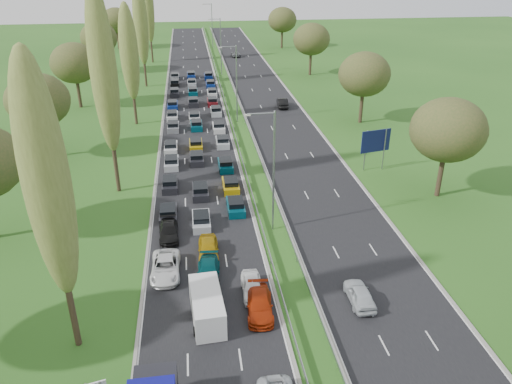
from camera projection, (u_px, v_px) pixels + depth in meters
ground at (236, 118)px, 82.18m from camera, size 260.00×260.00×0.00m
near_carriageway at (195, 115)px, 83.60m from camera, size 10.50×215.00×0.04m
far_carriageway at (274, 112)px, 85.23m from camera, size 10.50×215.00×0.04m
central_reservation at (235, 110)px, 84.18m from camera, size 2.36×215.00×0.32m
lamp_columns at (237, 85)px, 77.80m from camera, size 0.18×140.18×12.00m
poplar_row at (120, 57)px, 64.32m from camera, size 2.80×127.80×22.44m
woodland_left at (31, 108)px, 60.15m from camera, size 8.00×166.00×11.10m
woodland_right at (384, 87)px, 69.29m from camera, size 8.00×153.00×11.10m
traffic_queue_fill at (195, 121)px, 79.19m from camera, size 9.10×69.81×0.80m
near_car_2 at (166, 267)px, 41.87m from camera, size 2.44×5.18×1.43m
near_car_3 at (169, 231)px, 47.39m from camera, size 2.01×4.57×1.30m
near_car_7 at (209, 271)px, 41.39m from camera, size 2.19×4.70×1.33m
near_car_8 at (208, 249)px, 44.37m from camera, size 1.91×4.51×1.52m
near_car_11 at (260, 304)px, 37.45m from camera, size 2.32×4.91×1.38m
near_car_12 at (252, 286)px, 39.48m from camera, size 1.74×4.13×1.39m
far_car_0 at (360, 294)px, 38.53m from camera, size 1.74×4.22×1.43m
far_car_1 at (282, 103)px, 87.57m from camera, size 2.05×4.95×1.59m
far_car_2 at (236, 54)px, 130.56m from camera, size 2.27×4.82×1.33m
white_van_rear at (207, 304)px, 36.83m from camera, size 2.18×5.55×2.23m
direction_sign at (376, 143)px, 61.05m from camera, size 3.92×0.98×5.20m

